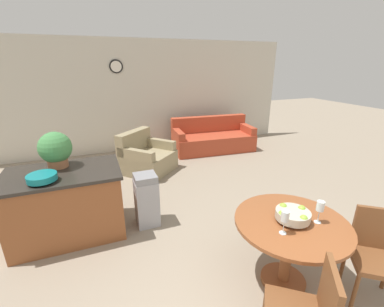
# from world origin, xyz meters

# --- Properties ---
(wall_back) EXTENTS (8.00, 0.09, 2.70)m
(wall_back) POSITION_xyz_m (-0.00, 5.89, 1.35)
(wall_back) COLOR beige
(wall_back) RESTS_ON ground_plane
(dining_table) EXTENTS (1.08, 1.08, 0.74)m
(dining_table) POSITION_xyz_m (0.49, 0.95, 0.57)
(dining_table) COLOR brown
(dining_table) RESTS_ON ground_plane
(dining_chair_near_right) EXTENTS (0.59, 0.59, 0.90)m
(dining_chair_near_right) POSITION_xyz_m (1.15, 0.53, 0.51)
(dining_chair_near_right) COLOR brown
(dining_chair_near_right) RESTS_ON ground_plane
(fruit_bowl) EXTENTS (0.32, 0.32, 0.13)m
(fruit_bowl) POSITION_xyz_m (0.49, 0.95, 0.81)
(fruit_bowl) COLOR #B7B29E
(fruit_bowl) RESTS_ON dining_table
(wine_glass_left) EXTENTS (0.07, 0.07, 0.23)m
(wine_glass_left) POSITION_xyz_m (0.29, 0.83, 0.91)
(wine_glass_left) COLOR silver
(wine_glass_left) RESTS_ON dining_table
(wine_glass_right) EXTENTS (0.07, 0.07, 0.23)m
(wine_glass_right) POSITION_xyz_m (0.70, 0.84, 0.91)
(wine_glass_right) COLOR silver
(wine_glass_right) RESTS_ON dining_table
(kitchen_island) EXTENTS (1.37, 0.86, 0.90)m
(kitchen_island) POSITION_xyz_m (-1.59, 2.62, 0.45)
(kitchen_island) COLOR brown
(kitchen_island) RESTS_ON ground_plane
(teal_bowl) EXTENTS (0.31, 0.31, 0.10)m
(teal_bowl) POSITION_xyz_m (-1.76, 2.39, 0.95)
(teal_bowl) COLOR #147A7F
(teal_bowl) RESTS_ON kitchen_island
(potted_plant) EXTENTS (0.40, 0.40, 0.46)m
(potted_plant) POSITION_xyz_m (-1.64, 2.82, 1.14)
(potted_plant) COLOR #A36642
(potted_plant) RESTS_ON kitchen_island
(trash_bin) EXTENTS (0.30, 0.30, 0.75)m
(trash_bin) POSITION_xyz_m (-0.60, 2.48, 0.37)
(trash_bin) COLOR #9E9EA3
(trash_bin) RESTS_ON ground_plane
(couch) EXTENTS (2.08, 1.04, 0.83)m
(couch) POSITION_xyz_m (1.66, 5.09, 0.29)
(couch) COLOR #B24228
(couch) RESTS_ON ground_plane
(armchair) EXTENTS (1.27, 1.27, 0.83)m
(armchair) POSITION_xyz_m (-0.22, 4.35, 0.28)
(armchair) COLOR #998966
(armchair) RESTS_ON ground_plane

